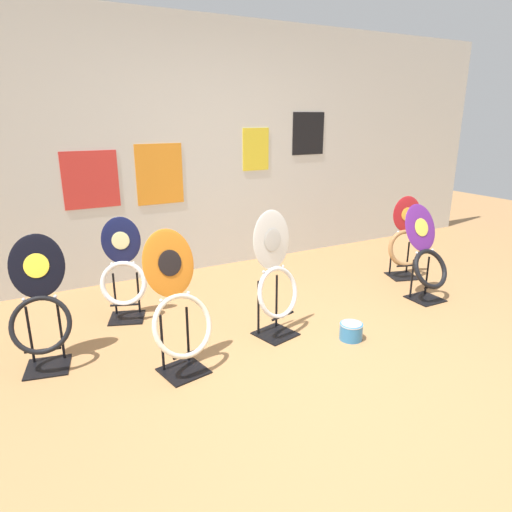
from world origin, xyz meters
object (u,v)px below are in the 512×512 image
at_px(toilet_seat_display_crimson_swirl, 406,241).
at_px(paint_can, 351,331).
at_px(toilet_seat_display_jazz_black, 40,306).
at_px(toilet_seat_display_white_plain, 275,278).
at_px(toilet_seat_display_navy_moon, 123,273).
at_px(toilet_seat_display_orange_sun, 177,305).
at_px(toilet_seat_display_purple_note, 426,256).

xyz_separation_m(toilet_seat_display_crimson_swirl, paint_can, (-1.41, -0.84, -0.32)).
distance_m(toilet_seat_display_jazz_black, toilet_seat_display_white_plain, 1.64).
height_order(toilet_seat_display_navy_moon, toilet_seat_display_orange_sun, toilet_seat_display_orange_sun).
distance_m(toilet_seat_display_crimson_swirl, paint_can, 1.67).
distance_m(toilet_seat_display_navy_moon, toilet_seat_display_crimson_swirl, 2.85).
distance_m(toilet_seat_display_navy_moon, toilet_seat_display_orange_sun, 1.00).
bearing_deg(toilet_seat_display_crimson_swirl, paint_can, -149.30).
height_order(toilet_seat_display_jazz_black, toilet_seat_display_purple_note, toilet_seat_display_jazz_black).
bearing_deg(toilet_seat_display_jazz_black, toilet_seat_display_orange_sun, -32.67).
relative_size(toilet_seat_display_navy_moon, toilet_seat_display_orange_sun, 0.91).
xyz_separation_m(toilet_seat_display_crimson_swirl, toilet_seat_display_orange_sun, (-2.70, -0.62, 0.08)).
bearing_deg(toilet_seat_display_purple_note, toilet_seat_display_white_plain, 178.87).
height_order(toilet_seat_display_white_plain, toilet_seat_display_orange_sun, toilet_seat_display_white_plain).
distance_m(toilet_seat_display_navy_moon, toilet_seat_display_jazz_black, 0.82).
relative_size(toilet_seat_display_orange_sun, paint_can, 5.38).
height_order(toilet_seat_display_navy_moon, toilet_seat_display_crimson_swirl, toilet_seat_display_navy_moon).
xyz_separation_m(toilet_seat_display_navy_moon, toilet_seat_display_jazz_black, (-0.66, -0.49, 0.04)).
bearing_deg(toilet_seat_display_orange_sun, toilet_seat_display_navy_moon, 96.89).
relative_size(toilet_seat_display_purple_note, paint_can, 4.88).
bearing_deg(toilet_seat_display_white_plain, paint_can, -37.01).
relative_size(toilet_seat_display_crimson_swirl, paint_can, 4.83).
height_order(toilet_seat_display_jazz_black, paint_can, toilet_seat_display_jazz_black).
xyz_separation_m(toilet_seat_display_navy_moon, toilet_seat_display_orange_sun, (0.12, -0.99, 0.07)).
bearing_deg(toilet_seat_display_orange_sun, toilet_seat_display_purple_note, 2.53).
distance_m(toilet_seat_display_navy_moon, toilet_seat_display_purple_note, 2.69).
distance_m(toilet_seat_display_orange_sun, toilet_seat_display_purple_note, 2.43).
bearing_deg(toilet_seat_display_crimson_swirl, toilet_seat_display_jazz_black, -178.00).
bearing_deg(toilet_seat_display_crimson_swirl, toilet_seat_display_white_plain, -165.60).
bearing_deg(toilet_seat_display_jazz_black, toilet_seat_display_purple_note, -6.98).
height_order(toilet_seat_display_white_plain, paint_can, toilet_seat_display_white_plain).
distance_m(toilet_seat_display_orange_sun, paint_can, 1.37).
xyz_separation_m(toilet_seat_display_jazz_black, toilet_seat_display_crimson_swirl, (3.48, 0.12, -0.05)).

